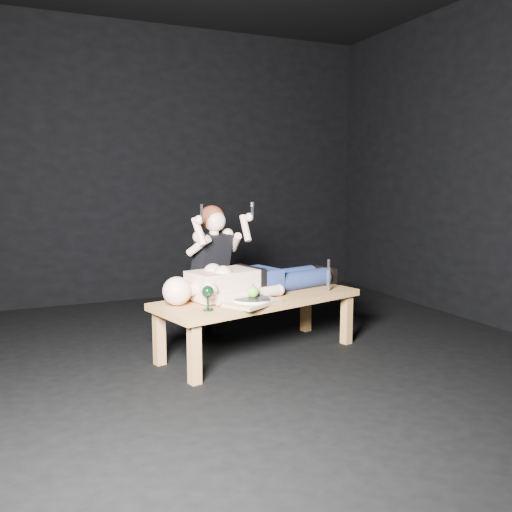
% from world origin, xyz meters
% --- Properties ---
extents(ground, '(5.00, 5.00, 0.00)m').
position_xyz_m(ground, '(0.00, 0.00, 0.00)').
color(ground, black).
rests_on(ground, ground).
extents(back_wall, '(5.00, 0.00, 5.00)m').
position_xyz_m(back_wall, '(0.00, 2.50, 1.50)').
color(back_wall, black).
rests_on(back_wall, ground).
extents(table, '(1.70, 0.98, 0.45)m').
position_xyz_m(table, '(0.23, 0.18, 0.23)').
color(table, '#AC7544').
rests_on(table, ground).
extents(lying_man, '(1.64, 0.86, 0.26)m').
position_xyz_m(lying_man, '(0.25, 0.29, 0.58)').
color(lying_man, '#D2A48A').
rests_on(lying_man, table).
extents(kneeling_woman, '(0.79, 0.84, 1.15)m').
position_xyz_m(kneeling_woman, '(0.01, 0.78, 0.58)').
color(kneeling_woman, black).
rests_on(kneeling_woman, ground).
extents(serving_tray, '(0.47, 0.43, 0.02)m').
position_xyz_m(serving_tray, '(0.07, -0.04, 0.46)').
color(serving_tray, tan).
rests_on(serving_tray, table).
extents(plate, '(0.35, 0.35, 0.02)m').
position_xyz_m(plate, '(0.07, -0.04, 0.48)').
color(plate, white).
rests_on(plate, serving_tray).
extents(apple, '(0.08, 0.08, 0.08)m').
position_xyz_m(apple, '(0.09, -0.03, 0.53)').
color(apple, '#56AF1E').
rests_on(apple, plate).
extents(goblet, '(0.10, 0.10, 0.17)m').
position_xyz_m(goblet, '(-0.27, -0.10, 0.54)').
color(goblet, black).
rests_on(goblet, table).
extents(fork_flat, '(0.02, 0.17, 0.01)m').
position_xyz_m(fork_flat, '(-0.07, -0.09, 0.45)').
color(fork_flat, '#B2B2B7').
rests_on(fork_flat, table).
extents(knife_flat, '(0.05, 0.17, 0.01)m').
position_xyz_m(knife_flat, '(0.29, 0.02, 0.45)').
color(knife_flat, '#B2B2B7').
rests_on(knife_flat, table).
extents(spoon_flat, '(0.15, 0.10, 0.01)m').
position_xyz_m(spoon_flat, '(0.26, 0.07, 0.45)').
color(spoon_flat, '#B2B2B7').
rests_on(spoon_flat, table).
extents(carving_knife, '(0.04, 0.04, 0.25)m').
position_xyz_m(carving_knife, '(0.82, 0.14, 0.58)').
color(carving_knife, '#B2B2B7').
rests_on(carving_knife, table).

